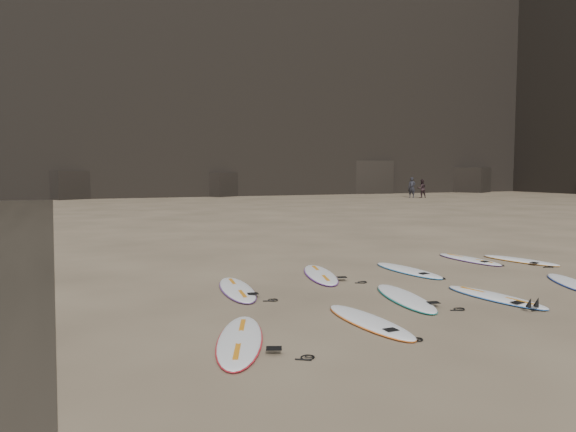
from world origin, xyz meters
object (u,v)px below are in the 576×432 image
surfboard_3 (495,296)px  surfboard_6 (320,274)px  surfboard_8 (469,259)px  person_a (412,187)px  surfboard_7 (408,270)px  surfboard_0 (240,339)px  surfboard_5 (237,289)px  surfboard_4 (571,283)px  person_b (422,189)px  surfboard_9 (520,260)px  surfboard_1 (369,321)px  surfboard_2 (405,297)px

surfboard_3 → surfboard_6: surfboard_6 is taller
surfboard_8 → person_a: 37.34m
surfboard_7 → surfboard_8: bearing=14.2°
person_a → surfboard_0: bearing=-74.5°
surfboard_5 → surfboard_0: bearing=-98.9°
surfboard_8 → person_a: bearing=54.7°
surfboard_6 → person_a: 40.54m
surfboard_4 → person_b: (21.04, 34.25, 0.81)m
person_b → surfboard_6: bearing=59.7°
surfboard_7 → person_b: bearing=50.5°
surfboard_6 → surfboard_9: (6.02, -0.19, -0.01)m
surfboard_7 → person_b: size_ratio=1.45×
surfboard_6 → person_a: (25.04, 31.86, 0.91)m
surfboard_1 → surfboard_8: (5.92, 4.51, -0.00)m
surfboard_1 → surfboard_6: (1.08, 4.03, 0.00)m
surfboard_9 → surfboard_5: bearing=171.9°
surfboard_2 → surfboard_6: surfboard_6 is taller
surfboard_2 → surfboard_8: 5.49m
surfboard_5 → surfboard_2: bearing=-28.0°
surfboard_9 → surfboard_4: bearing=-128.2°
surfboard_2 → person_a: 42.53m
surfboard_9 → person_b: 37.08m
surfboard_4 → surfboard_9: (1.37, 2.83, 0.00)m
surfboard_2 → surfboard_1: bearing=-129.7°
surfboard_1 → surfboard_9: surfboard_1 is taller
surfboard_6 → surfboard_9: bearing=13.6°
surfboard_3 → surfboard_7: size_ratio=0.95×
surfboard_6 → surfboard_8: bearing=21.1°
surfboard_9 → person_a: 37.28m
surfboard_8 → surfboard_2: bearing=-145.6°
surfboard_4 → surfboard_3: bearing=-144.3°
surfboard_0 → surfboard_4: bearing=29.7°
surfboard_1 → surfboard_5: 3.44m
surfboard_3 → surfboard_8: same height
surfboard_5 → surfboard_6: surfboard_6 is taller
surfboard_0 → surfboard_3: 5.52m
surfboard_2 → person_b: person_b is taller
surfboard_5 → surfboard_9: bearing=12.3°
surfboard_0 → surfboard_1: (2.27, 0.16, -0.00)m
surfboard_8 → person_a: size_ratio=1.22×
surfboard_5 → person_b: person_b is taller
surfboard_3 → surfboard_9: size_ratio=1.03×
surfboard_6 → person_a: bearing=67.3°
surfboard_7 → surfboard_8: 2.70m
surfboard_2 → surfboard_4: (4.21, -0.20, -0.01)m
surfboard_9 → surfboard_2: bearing=-167.1°
surfboard_1 → surfboard_7: size_ratio=0.97×
surfboard_4 → surfboard_5: surfboard_5 is taller
surfboard_7 → surfboard_9: (3.77, 0.12, -0.00)m
surfboard_4 → surfboard_6: bearing=173.6°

